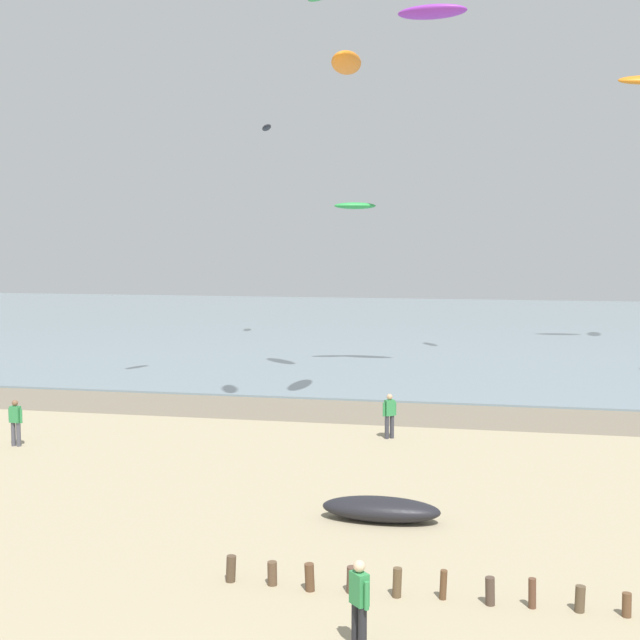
# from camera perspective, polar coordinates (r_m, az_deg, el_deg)

# --- Properties ---
(wet_sand_strip) EXTENTS (120.00, 5.06, 0.01)m
(wet_sand_strip) POSITION_cam_1_polar(r_m,az_deg,el_deg) (37.65, 4.54, -6.18)
(wet_sand_strip) COLOR #7A6D59
(wet_sand_strip) RESTS_ON ground
(sea) EXTENTS (160.00, 70.00, 0.10)m
(sea) POSITION_cam_1_polar(r_m,az_deg,el_deg) (74.66, 8.08, -0.46)
(sea) COLOR gray
(sea) RESTS_ON ground
(groyne_mid) EXTENTS (14.16, 0.38, 0.65)m
(groyne_mid) POSITION_cam_1_polar(r_m,az_deg,el_deg) (18.94, 13.40, -17.23)
(groyne_mid) COLOR #4F3D2C
(groyne_mid) RESTS_ON ground
(person_nearest_camera) EXTENTS (0.42, 0.44, 1.71)m
(person_nearest_camera) POSITION_cam_1_polar(r_m,az_deg,el_deg) (16.50, 2.61, -18.17)
(person_nearest_camera) COLOR #232328
(person_nearest_camera) RESTS_ON ground
(person_mid_beach) EXTENTS (0.57, 0.25, 1.71)m
(person_mid_beach) POSITION_cam_1_polar(r_m,az_deg,el_deg) (33.42, -19.51, -6.34)
(person_mid_beach) COLOR #4C4C56
(person_mid_beach) RESTS_ON ground
(person_far_down_beach) EXTENTS (0.48, 0.39, 1.71)m
(person_far_down_beach) POSITION_cam_1_polar(r_m,az_deg,el_deg) (32.83, 4.62, -6.26)
(person_far_down_beach) COLOR #383842
(person_far_down_beach) RESTS_ON ground
(grounded_kite) EXTENTS (3.21, 1.21, 0.64)m
(grounded_kite) POSITION_cam_1_polar(r_m,az_deg,el_deg) (23.62, 4.06, -12.38)
(grounded_kite) COLOR black
(grounded_kite) RESTS_ON ground
(kite_aloft_2) EXTENTS (2.52, 1.45, 0.40)m
(kite_aloft_2) POSITION_cam_1_polar(r_m,az_deg,el_deg) (49.53, 2.34, 7.57)
(kite_aloft_2) COLOR green
(kite_aloft_9) EXTENTS (1.27, 3.50, 0.95)m
(kite_aloft_9) POSITION_cam_1_polar(r_m,az_deg,el_deg) (36.33, 1.77, 16.65)
(kite_aloft_9) COLOR orange
(kite_aloft_10) EXTENTS (1.22, 2.24, 0.59)m
(kite_aloft_10) POSITION_cam_1_polar(r_m,az_deg,el_deg) (62.95, -3.56, 12.60)
(kite_aloft_10) COLOR black
(kite_aloft_12) EXTENTS (3.58, 1.52, 0.82)m
(kite_aloft_12) POSITION_cam_1_polar(r_m,az_deg,el_deg) (45.86, 7.44, 19.58)
(kite_aloft_12) COLOR purple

